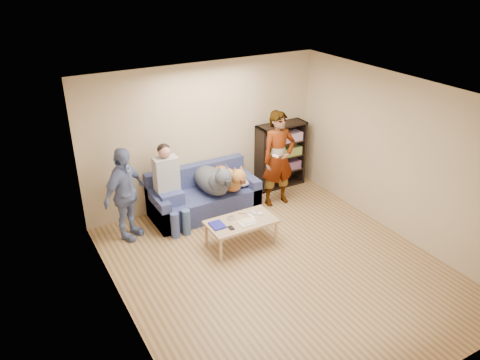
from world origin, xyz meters
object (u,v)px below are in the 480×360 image
coffee_table (241,223)px  bookshelf (280,154)px  sofa (203,198)px  person_standing_right (278,159)px  dog_tan (229,179)px  dog_gray (213,180)px  notebook_blue (217,225)px  person_standing_left (125,194)px  camera_silver (231,218)px  person_seated (169,184)px

coffee_table → bookshelf: size_ratio=0.85×
sofa → person_standing_right: bearing=-14.9°
bookshelf → dog_tan: bearing=-163.1°
dog_gray → dog_tan: 0.30m
sofa → coffee_table: 1.25m
notebook_blue → bookshelf: bookshelf is taller
notebook_blue → dog_tan: 1.27m
person_standing_right → notebook_blue: bearing=-150.3°
person_standing_left → notebook_blue: size_ratio=6.03×
camera_silver → bookshelf: size_ratio=0.08×
person_standing_left → coffee_table: size_ratio=1.43×
person_seated → dog_tan: 1.11m
notebook_blue → camera_silver: size_ratio=2.36×
person_standing_right → bookshelf: 0.77m
person_standing_right → dog_tan: 0.98m
person_seated → bookshelf: person_seated is taller
dog_gray → dog_tan: dog_gray is taller
sofa → dog_tan: 0.58m
person_seated → dog_gray: 0.81m
person_standing_left → camera_silver: size_ratio=14.25×
camera_silver → dog_tan: dog_tan is taller
person_standing_left → camera_silver: (1.39, -0.96, -0.34)m
notebook_blue → person_seated: size_ratio=0.18×
notebook_blue → person_standing_left: bearing=137.0°
person_standing_left → person_seated: person_standing_left is taller
dog_tan → coffee_table: dog_tan is taller
person_standing_left → sofa: (1.43, 0.16, -0.50)m
dog_tan → bookshelf: bearing=16.9°
coffee_table → person_standing_right: bearing=34.7°
dog_tan → bookshelf: 1.44m
person_standing_right → coffee_table: 1.63m
person_standing_right → person_standing_left: 2.79m
dog_gray → person_standing_right: bearing=-8.9°
person_seated → dog_gray: size_ratio=1.15×
sofa → dog_gray: bearing=-52.9°
notebook_blue → person_seated: 1.17m
bookshelf → coffee_table: bearing=-139.4°
dog_tan → coffee_table: (-0.34, -1.06, -0.27)m
person_standing_left → person_seated: bearing=-32.6°
sofa → dog_gray: dog_gray is taller
person_standing_left → dog_tan: (1.85, -0.03, -0.15)m
sofa → dog_tan: size_ratio=1.63×
notebook_blue → person_seated: person_seated is taller
person_standing_right → person_standing_left: bearing=179.1°
sofa → bookshelf: bearing=7.4°
person_standing_left → person_seated: 0.76m
person_standing_left → coffee_table: person_standing_left is taller
sofa → dog_tan: dog_tan is taller
sofa → dog_tan: (0.42, -0.18, 0.36)m
bookshelf → person_standing_right: bearing=-127.0°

